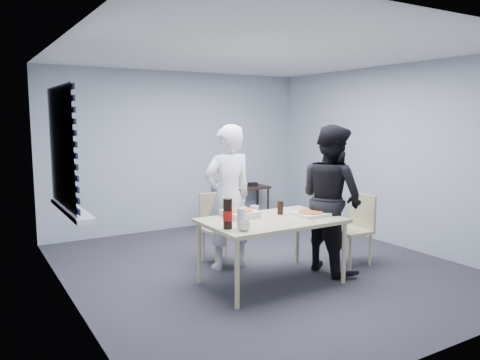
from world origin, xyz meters
TOP-DOWN VIEW (x-y plane):
  - room at (-2.20, 0.40)m, footprint 5.00×5.00m
  - dining_table at (-0.21, -0.52)m, footprint 1.51×0.96m
  - chair_far at (-0.34, 0.49)m, footprint 0.42×0.42m
  - chair_right at (1.12, -0.49)m, footprint 0.42×0.42m
  - person_white at (-0.36, 0.20)m, footprint 0.65×0.42m
  - person_black at (0.66, -0.52)m, footprint 0.47×0.86m
  - side_table at (1.11, 2.28)m, footprint 0.96×0.42m
  - stool at (0.36, 1.68)m, footprint 0.34×0.34m
  - backpack at (0.36, 1.67)m, footprint 0.29×0.21m
  - pizza_box_a at (-0.46, -0.25)m, footprint 0.35×0.35m
  - pizza_box_b at (0.27, -0.60)m, footprint 0.34×0.34m
  - mug_a at (-0.76, -0.83)m, footprint 0.17×0.17m
  - mug_b at (-0.21, -0.17)m, footprint 0.10×0.10m
  - cola_glass at (0.01, -0.37)m, footprint 0.09×0.09m
  - soda_bottle at (-0.86, -0.67)m, footprint 0.10×0.10m
  - plastic_cups at (-0.73, -0.72)m, footprint 0.10×0.10m
  - rubber_band at (0.08, -0.88)m, footprint 0.08×0.08m
  - papers at (0.96, 2.28)m, footprint 0.25×0.33m
  - black_box at (1.33, 2.28)m, footprint 0.18×0.15m

SIDE VIEW (x-z plane):
  - stool at x=0.36m, z-range 0.13..0.60m
  - chair_far at x=-0.34m, z-range 0.07..0.96m
  - chair_right at x=1.12m, z-range 0.07..0.96m
  - side_table at x=1.11m, z-range 0.24..0.88m
  - papers at x=0.96m, z-range 0.64..0.64m
  - backpack at x=0.36m, z-range 0.47..0.87m
  - black_box at x=1.33m, z-range 0.64..0.70m
  - dining_table at x=-0.21m, z-range 0.31..1.04m
  - rubber_band at x=0.08m, z-range 0.74..0.74m
  - pizza_box_b at x=0.27m, z-range 0.73..0.78m
  - pizza_box_a at x=-0.46m, z-range 0.73..0.82m
  - mug_b at x=-0.21m, z-range 0.74..0.83m
  - mug_a at x=-0.76m, z-range 0.74..0.83m
  - cola_glass at x=0.01m, z-range 0.74..0.89m
  - plastic_cups at x=-0.73m, z-range 0.74..0.94m
  - soda_bottle at x=-0.86m, z-range 0.73..1.04m
  - person_white at x=-0.36m, z-range 0.00..1.77m
  - person_black at x=0.66m, z-range 0.00..1.77m
  - room at x=-2.20m, z-range -1.06..3.94m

